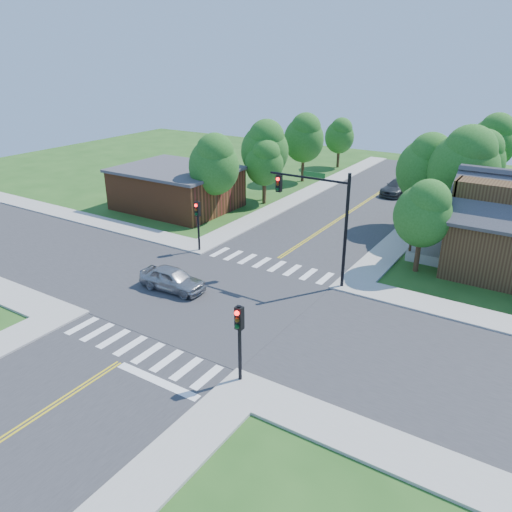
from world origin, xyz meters
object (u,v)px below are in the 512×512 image
Objects in this scene: signal_mast_ne at (321,208)px; car_dgrey at (398,187)px; signal_pole_se at (239,330)px; signal_pole_nw at (198,217)px; car_silver at (173,279)px.

signal_mast_ne is 1.33× the size of car_dgrey.
signal_mast_ne reaches higher than car_dgrey.
car_dgrey is (-2.14, 23.03, -4.10)m from signal_mast_ne.
signal_pole_se and signal_pole_nw have the same top height.
signal_pole_nw is (-11.20, 11.20, 0.00)m from signal_pole_se.
signal_pole_se is 15.84m from signal_pole_nw.
car_silver is (2.61, -5.85, -1.94)m from signal_pole_nw.
car_dgrey is at bearing 72.26° from signal_pole_nw.
signal_pole_se is at bearing -76.12° from car_dgrey.
signal_pole_se reaches higher than car_silver.
car_dgrey is at bearing -12.33° from car_silver.
car_dgrey is (4.76, 28.89, 0.03)m from car_silver.
car_dgrey is at bearing 95.31° from signal_mast_ne.
car_silver is (-8.59, 5.35, -1.94)m from signal_pole_se.
signal_pole_nw is 0.70× the size of car_dgrey.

